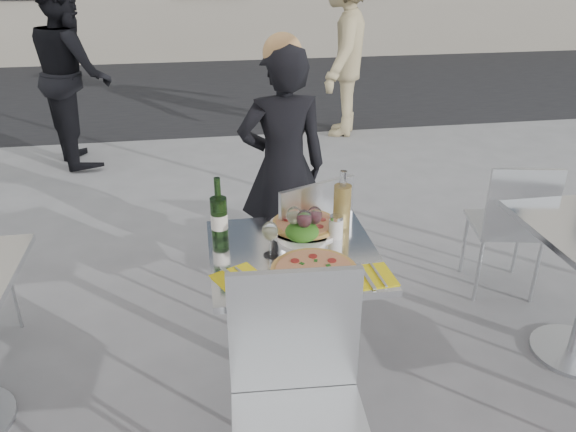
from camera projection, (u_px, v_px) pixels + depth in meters
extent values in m
plane|color=slate|center=(293.00, 386.00, 2.74)|extent=(80.00, 80.00, 0.00)
cube|color=black|center=(220.00, 86.00, 8.50)|extent=(24.00, 5.00, 0.00)
cylinder|color=#B7BABF|center=(293.00, 384.00, 2.73)|extent=(0.44, 0.44, 0.02)
cylinder|color=#B7BABF|center=(293.00, 324.00, 2.57)|extent=(0.07, 0.07, 0.72)
cube|color=silver|center=(294.00, 255.00, 2.41)|extent=(0.72, 0.72, 0.03)
cylinder|color=#B7BABF|center=(574.00, 351.00, 2.95)|extent=(0.44, 0.44, 0.02)
cylinder|color=silver|center=(303.00, 264.00, 3.34)|extent=(0.02, 0.02, 0.45)
cylinder|color=silver|center=(250.00, 282.00, 3.17)|extent=(0.02, 0.02, 0.45)
cylinder|color=silver|center=(339.00, 293.00, 3.06)|extent=(0.02, 0.02, 0.45)
cylinder|color=silver|center=(283.00, 314.00, 2.89)|extent=(0.02, 0.02, 0.45)
cube|color=silver|center=(294.00, 251.00, 3.01)|extent=(0.55, 0.55, 0.02)
cube|color=silver|center=(317.00, 226.00, 2.75)|extent=(0.40, 0.18, 0.45)
cube|color=silver|center=(295.00, 331.00, 1.91)|extent=(0.45, 0.05, 0.48)
cylinder|color=silver|center=(15.00, 297.00, 3.07)|extent=(0.02, 0.02, 0.40)
cylinder|color=silver|center=(517.00, 244.00, 3.59)|extent=(0.02, 0.02, 0.42)
cylinder|color=silver|center=(464.00, 243.00, 3.60)|extent=(0.02, 0.02, 0.42)
cylinder|color=silver|center=(536.00, 272.00, 3.29)|extent=(0.02, 0.02, 0.42)
cylinder|color=silver|center=(478.00, 271.00, 3.30)|extent=(0.02, 0.02, 0.42)
cube|color=silver|center=(505.00, 225.00, 3.35)|extent=(0.46, 0.46, 0.02)
cube|color=silver|center=(523.00, 205.00, 3.08)|extent=(0.39, 0.10, 0.42)
imported|color=black|center=(283.00, 168.00, 3.36)|extent=(0.55, 0.37, 1.47)
imported|color=black|center=(72.00, 73.00, 5.22)|extent=(0.90, 1.00, 1.71)
imported|color=tan|center=(342.00, 49.00, 5.99)|extent=(1.09, 1.37, 1.86)
cylinder|color=tan|center=(314.00, 271.00, 2.25)|extent=(0.35, 0.35, 0.02)
cylinder|color=tan|center=(314.00, 269.00, 2.25)|extent=(0.31, 0.31, 0.00)
cylinder|color=white|center=(305.00, 227.00, 2.61)|extent=(0.34, 0.34, 0.01)
cylinder|color=tan|center=(305.00, 224.00, 2.60)|extent=(0.30, 0.30, 0.02)
cylinder|color=tan|center=(305.00, 222.00, 2.60)|extent=(0.27, 0.27, 0.00)
cylinder|color=white|center=(302.00, 239.00, 2.50)|extent=(0.22, 0.22, 0.01)
ellipsoid|color=#1A5C17|center=(302.00, 232.00, 2.48)|extent=(0.15, 0.15, 0.08)
sphere|color=#B21914|center=(310.00, 227.00, 2.50)|extent=(0.03, 0.03, 0.03)
cylinder|color=#264D1C|center=(219.00, 219.00, 2.47)|extent=(0.07, 0.07, 0.20)
cone|color=#264D1C|center=(218.00, 198.00, 2.43)|extent=(0.07, 0.07, 0.03)
cylinder|color=#264D1C|center=(217.00, 189.00, 2.41)|extent=(0.03, 0.03, 0.10)
cylinder|color=silver|center=(219.00, 221.00, 2.47)|extent=(0.07, 0.08, 0.07)
cylinder|color=tan|center=(342.00, 208.00, 2.55)|extent=(0.08, 0.08, 0.22)
cylinder|color=white|center=(343.00, 180.00, 2.49)|extent=(0.03, 0.03, 0.08)
cylinder|color=white|center=(336.00, 228.00, 2.51)|extent=(0.06, 0.06, 0.09)
cylinder|color=silver|center=(336.00, 218.00, 2.49)|extent=(0.06, 0.06, 0.02)
cylinder|color=white|center=(270.00, 255.00, 2.38)|extent=(0.06, 0.06, 0.00)
cylinder|color=white|center=(270.00, 246.00, 2.36)|extent=(0.01, 0.01, 0.09)
ellipsoid|color=white|center=(270.00, 231.00, 2.33)|extent=(0.07, 0.07, 0.08)
ellipsoid|color=beige|center=(270.00, 233.00, 2.34)|extent=(0.05, 0.05, 0.05)
cylinder|color=white|center=(294.00, 238.00, 2.52)|extent=(0.06, 0.06, 0.00)
cylinder|color=white|center=(294.00, 230.00, 2.50)|extent=(0.01, 0.01, 0.09)
ellipsoid|color=white|center=(294.00, 215.00, 2.47)|extent=(0.07, 0.07, 0.08)
ellipsoid|color=beige|center=(294.00, 217.00, 2.47)|extent=(0.05, 0.05, 0.05)
cylinder|color=white|center=(304.00, 242.00, 2.49)|extent=(0.06, 0.06, 0.00)
cylinder|color=white|center=(304.00, 233.00, 2.47)|extent=(0.01, 0.01, 0.09)
ellipsoid|color=white|center=(304.00, 219.00, 2.44)|extent=(0.07, 0.07, 0.08)
ellipsoid|color=#4E0B14|center=(304.00, 221.00, 2.44)|extent=(0.05, 0.05, 0.05)
cylinder|color=white|center=(314.00, 238.00, 2.52)|extent=(0.06, 0.06, 0.00)
cylinder|color=white|center=(314.00, 229.00, 2.50)|extent=(0.01, 0.01, 0.09)
ellipsoid|color=white|center=(315.00, 215.00, 2.47)|extent=(0.07, 0.07, 0.08)
ellipsoid|color=#4E0B14|center=(315.00, 217.00, 2.47)|extent=(0.05, 0.05, 0.05)
cube|color=yellow|center=(239.00, 278.00, 2.21)|extent=(0.24, 0.24, 0.00)
cube|color=#B7BABF|center=(234.00, 278.00, 2.21)|extent=(0.10, 0.19, 0.00)
cube|color=#B7BABF|center=(247.00, 277.00, 2.22)|extent=(0.09, 0.17, 0.00)
cube|color=yellow|center=(371.00, 276.00, 2.23)|extent=(0.19, 0.19, 0.00)
cube|color=#B7BABF|center=(366.00, 276.00, 2.23)|extent=(0.03, 0.20, 0.00)
cube|color=#B7BABF|center=(378.00, 274.00, 2.23)|extent=(0.02, 0.18, 0.00)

